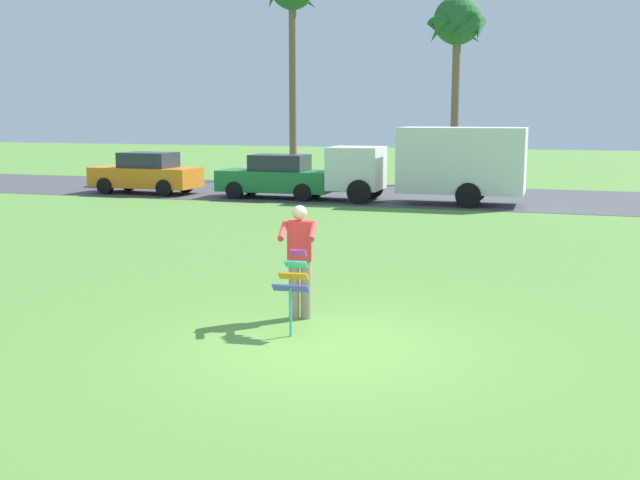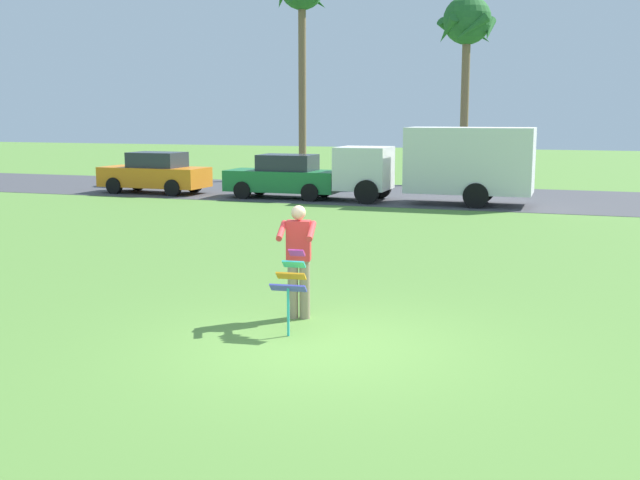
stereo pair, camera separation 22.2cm
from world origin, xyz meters
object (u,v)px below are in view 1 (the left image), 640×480
object	(u,v)px
person_kite_flyer	(300,257)
parked_car_green	(277,177)
parked_car_orange	(146,174)
parked_truck_white_box	(438,163)
kite_held	(293,279)
palm_tree_right_near	(457,28)

from	to	relation	value
person_kite_flyer	parked_car_green	size ratio (longest dim) A/B	0.41
parked_car_orange	parked_truck_white_box	distance (m)	11.35
person_kite_flyer	parked_truck_white_box	distance (m)	15.70
parked_car_green	parked_truck_white_box	distance (m)	5.94
parked_car_green	person_kite_flyer	bearing A→B (deg)	-67.97
parked_truck_white_box	person_kite_flyer	bearing A→B (deg)	-88.37
person_kite_flyer	kite_held	distance (m)	0.80
parked_car_orange	parked_truck_white_box	xyz separation A→B (m)	(11.33, 0.00, 0.64)
parked_car_green	parked_truck_white_box	xyz separation A→B (m)	(5.90, -0.00, 0.64)
parked_car_orange	parked_car_green	size ratio (longest dim) A/B	1.01
person_kite_flyer	parked_truck_white_box	world-z (taller)	parked_truck_white_box
person_kite_flyer	palm_tree_right_near	bearing A→B (deg)	92.53
parked_car_orange	parked_car_green	xyz separation A→B (m)	(5.43, 0.00, 0.00)
person_kite_flyer	parked_truck_white_box	xyz separation A→B (m)	(-0.45, 15.68, 0.46)
person_kite_flyer	parked_car_green	xyz separation A→B (m)	(-6.35, 15.68, -0.18)
parked_car_green	palm_tree_right_near	distance (m)	11.63
parked_car_green	parked_truck_white_box	size ratio (longest dim) A/B	0.63
parked_car_green	palm_tree_right_near	bearing A→B (deg)	58.02
parked_car_orange	parked_truck_white_box	size ratio (longest dim) A/B	0.63
palm_tree_right_near	parked_truck_white_box	bearing A→B (deg)	-85.79
palm_tree_right_near	parked_car_orange	bearing A→B (deg)	-141.70
person_kite_flyer	parked_car_orange	xyz separation A→B (m)	(-11.77, 15.68, -0.18)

